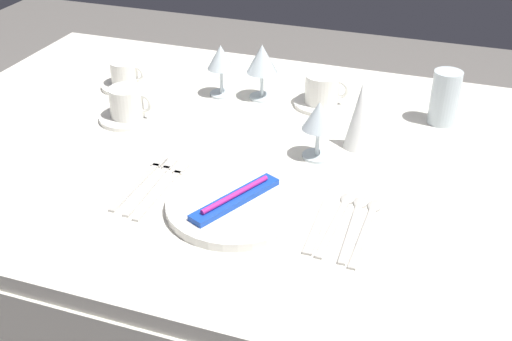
{
  "coord_description": "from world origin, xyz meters",
  "views": [
    {
      "loc": [
        0.36,
        -1.19,
        1.45
      ],
      "look_at": [
        -0.02,
        -0.12,
        0.76
      ],
      "focal_mm": 45.07,
      "sensor_mm": 36.0,
      "label": 1
    }
  ],
  "objects_px": {
    "dinner_plate": "(236,206)",
    "coffee_cup_right": "(128,102)",
    "drink_tumbler": "(444,101)",
    "coffee_cup_left": "(125,73)",
    "wine_glass_right": "(262,61)",
    "dinner_knife": "(320,220)",
    "wine_glass_left": "(319,119)",
    "napkin_folded": "(360,116)",
    "fork_inner": "(153,183)",
    "fork_outer": "(164,188)",
    "spoon_soup": "(339,216)",
    "wine_glass_centre": "(221,60)",
    "spoon_dessert": "(355,220)",
    "toothbrush_package": "(235,198)",
    "spoon_tea": "(368,224)",
    "fork_salad": "(142,180)",
    "coffee_cup_far": "(323,89)"
  },
  "relations": [
    {
      "from": "fork_salad",
      "to": "spoon_tea",
      "type": "xyz_separation_m",
      "value": [
        0.47,
        0.0,
        0.0
      ]
    },
    {
      "from": "dinner_plate",
      "to": "wine_glass_centre",
      "type": "relative_size",
      "value": 1.95
    },
    {
      "from": "spoon_dessert",
      "to": "coffee_cup_far",
      "type": "xyz_separation_m",
      "value": [
        -0.18,
        0.47,
        0.04
      ]
    },
    {
      "from": "drink_tumbler",
      "to": "dinner_plate",
      "type": "bearing_deg",
      "value": -123.44
    },
    {
      "from": "toothbrush_package",
      "to": "dinner_knife",
      "type": "bearing_deg",
      "value": 5.68
    },
    {
      "from": "spoon_dessert",
      "to": "drink_tumbler",
      "type": "relative_size",
      "value": 1.66
    },
    {
      "from": "dinner_knife",
      "to": "wine_glass_left",
      "type": "distance_m",
      "value": 0.26
    },
    {
      "from": "fork_outer",
      "to": "spoon_soup",
      "type": "relative_size",
      "value": 0.99
    },
    {
      "from": "dinner_knife",
      "to": "wine_glass_right",
      "type": "xyz_separation_m",
      "value": [
        -0.28,
        0.49,
        0.1
      ]
    },
    {
      "from": "dinner_plate",
      "to": "coffee_cup_far",
      "type": "distance_m",
      "value": 0.51
    },
    {
      "from": "spoon_dessert",
      "to": "wine_glass_centre",
      "type": "relative_size",
      "value": 1.59
    },
    {
      "from": "spoon_tea",
      "to": "wine_glass_right",
      "type": "relative_size",
      "value": 1.52
    },
    {
      "from": "dinner_plate",
      "to": "spoon_tea",
      "type": "relative_size",
      "value": 1.21
    },
    {
      "from": "fork_salad",
      "to": "drink_tumbler",
      "type": "xyz_separation_m",
      "value": [
        0.56,
        0.48,
        0.06
      ]
    },
    {
      "from": "fork_salad",
      "to": "wine_glass_left",
      "type": "bearing_deg",
      "value": 34.46
    },
    {
      "from": "dinner_plate",
      "to": "coffee_cup_right",
      "type": "xyz_separation_m",
      "value": [
        -0.39,
        0.28,
        0.04
      ]
    },
    {
      "from": "fork_inner",
      "to": "wine_glass_centre",
      "type": "bearing_deg",
      "value": 94.02
    },
    {
      "from": "fork_outer",
      "to": "coffee_cup_far",
      "type": "relative_size",
      "value": 1.98
    },
    {
      "from": "fork_salad",
      "to": "spoon_tea",
      "type": "bearing_deg",
      "value": 0.22
    },
    {
      "from": "spoon_tea",
      "to": "wine_glass_centre",
      "type": "bearing_deg",
      "value": 136.43
    },
    {
      "from": "napkin_folded",
      "to": "coffee_cup_right",
      "type": "bearing_deg",
      "value": -175.14
    },
    {
      "from": "fork_inner",
      "to": "dinner_knife",
      "type": "height_order",
      "value": "same"
    },
    {
      "from": "dinner_knife",
      "to": "coffee_cup_far",
      "type": "relative_size",
      "value": 2.02
    },
    {
      "from": "dinner_knife",
      "to": "coffee_cup_right",
      "type": "bearing_deg",
      "value": 154.51
    },
    {
      "from": "coffee_cup_right",
      "to": "coffee_cup_left",
      "type": "bearing_deg",
      "value": 121.13
    },
    {
      "from": "fork_salad",
      "to": "coffee_cup_left",
      "type": "height_order",
      "value": "coffee_cup_left"
    },
    {
      "from": "dinner_knife",
      "to": "spoon_dessert",
      "type": "relative_size",
      "value": 1.03
    },
    {
      "from": "spoon_tea",
      "to": "drink_tumbler",
      "type": "xyz_separation_m",
      "value": [
        0.09,
        0.48,
        0.06
      ]
    },
    {
      "from": "coffee_cup_far",
      "to": "spoon_soup",
      "type": "bearing_deg",
      "value": -71.92
    },
    {
      "from": "wine_glass_left",
      "to": "napkin_folded",
      "type": "height_order",
      "value": "napkin_folded"
    },
    {
      "from": "fork_inner",
      "to": "dinner_knife",
      "type": "bearing_deg",
      "value": -1.99
    },
    {
      "from": "coffee_cup_far",
      "to": "wine_glass_centre",
      "type": "xyz_separation_m",
      "value": [
        -0.27,
        -0.02,
        0.05
      ]
    },
    {
      "from": "toothbrush_package",
      "to": "drink_tumbler",
      "type": "xyz_separation_m",
      "value": [
        0.34,
        0.51,
        0.03
      ]
    },
    {
      "from": "fork_outer",
      "to": "dinner_knife",
      "type": "bearing_deg",
      "value": -0.68
    },
    {
      "from": "wine_glass_right",
      "to": "drink_tumbler",
      "type": "distance_m",
      "value": 0.46
    },
    {
      "from": "wine_glass_left",
      "to": "napkin_folded",
      "type": "relative_size",
      "value": 0.85
    },
    {
      "from": "dinner_knife",
      "to": "dinner_plate",
      "type": "bearing_deg",
      "value": -174.32
    },
    {
      "from": "wine_glass_centre",
      "to": "wine_glass_right",
      "type": "height_order",
      "value": "wine_glass_right"
    },
    {
      "from": "coffee_cup_right",
      "to": "drink_tumbler",
      "type": "distance_m",
      "value": 0.76
    },
    {
      "from": "coffee_cup_left",
      "to": "wine_glass_right",
      "type": "bearing_deg",
      "value": 8.76
    },
    {
      "from": "drink_tumbler",
      "to": "spoon_tea",
      "type": "bearing_deg",
      "value": -100.34
    },
    {
      "from": "toothbrush_package",
      "to": "spoon_tea",
      "type": "distance_m",
      "value": 0.26
    },
    {
      "from": "spoon_dessert",
      "to": "wine_glass_right",
      "type": "relative_size",
      "value": 1.5
    },
    {
      "from": "fork_outer",
      "to": "wine_glass_centre",
      "type": "bearing_deg",
      "value": 97.4
    },
    {
      "from": "fork_inner",
      "to": "wine_glass_left",
      "type": "xyz_separation_m",
      "value": [
        0.29,
        0.22,
        0.09
      ]
    },
    {
      "from": "dinner_plate",
      "to": "napkin_folded",
      "type": "height_order",
      "value": "napkin_folded"
    },
    {
      "from": "fork_outer",
      "to": "drink_tumbler",
      "type": "height_order",
      "value": "drink_tumbler"
    },
    {
      "from": "fork_salad",
      "to": "coffee_cup_right",
      "type": "relative_size",
      "value": 2.01
    },
    {
      "from": "wine_glass_centre",
      "to": "fork_outer",
      "type": "bearing_deg",
      "value": -82.6
    },
    {
      "from": "dinner_plate",
      "to": "spoon_soup",
      "type": "relative_size",
      "value": 1.21
    }
  ]
}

